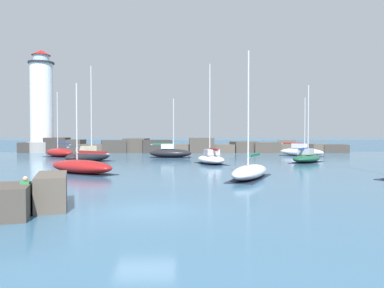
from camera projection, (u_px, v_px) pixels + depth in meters
name	position (u px, v px, depth m)	size (l,w,h in m)	color
ground_plane	(146.00, 211.00, 15.52)	(600.00, 600.00, 0.00)	#3D6B8E
open_sea_beyond	(180.00, 143.00, 123.73)	(400.00, 116.00, 0.01)	#2D5B7F
breakwater_jetty	(184.00, 147.00, 63.62)	(55.76, 6.58, 2.54)	#383330
lighthouse	(42.00, 107.00, 63.73)	(5.03, 5.03, 17.42)	gray
foreground_rocks	(13.00, 197.00, 15.36)	(6.01, 5.60, 1.45)	brown
sailboat_moored_0	(170.00, 153.00, 50.04)	(6.00, 3.22, 7.90)	black
sailboat_moored_1	(307.00, 157.00, 41.70)	(5.36, 6.02, 8.64)	#195138
sailboat_moored_2	(250.00, 171.00, 26.83)	(4.49, 7.04, 9.03)	silver
sailboat_moored_3	(88.00, 156.00, 42.27)	(5.53, 6.32, 10.90)	black
sailboat_moored_5	(81.00, 166.00, 30.13)	(6.74, 5.60, 7.30)	maroon
sailboat_moored_7	(301.00, 151.00, 53.56)	(6.06, 5.87, 8.33)	white
sailboat_moored_8	(59.00, 152.00, 51.47)	(5.69, 5.23, 8.95)	maroon
sailboat_moored_9	(211.00, 158.00, 39.77)	(3.61, 5.74, 10.68)	white
person_on_rocks	(26.00, 194.00, 14.68)	(0.36, 0.22, 1.56)	#282833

